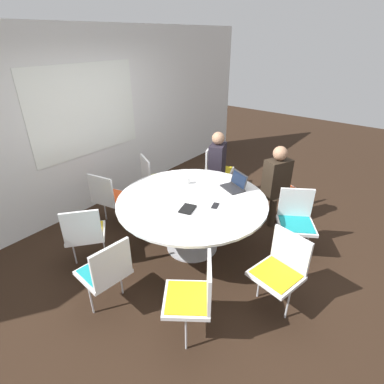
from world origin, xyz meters
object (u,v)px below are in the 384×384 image
Objects in this scene: chair_0 at (284,186)px; chair_3 at (109,195)px; chair_5 at (106,270)px; spiral_notebook at (187,209)px; person_0 at (277,180)px; cell_phone at (215,206)px; chair_8 at (296,218)px; laptop at (235,184)px; chair_4 at (85,231)px; chair_6 at (194,294)px; chair_7 at (281,267)px; person_1 at (218,162)px; coffee_cup at (187,180)px; chair_1 at (216,167)px; chair_2 at (154,177)px.

chair_0 is 1.00× the size of chair_3.
chair_5 is 3.49× the size of spiral_notebook.
person_0 is 7.74× the size of cell_phone.
chair_3 is 2.58m from chair_8.
chair_3 is 1.81m from laptop.
chair_4 is at bearing -3.90° from chair_0.
chair_0 is at bearing -16.01° from spiral_notebook.
chair_3 is 0.71× the size of person_0.
chair_6 is 1.00× the size of chair_7.
person_1 is (-0.20, 1.07, 0.20)m from chair_0.
chair_7 is at bearing -45.78° from chair_5.
coffee_cup is at bearing 67.25° from cell_phone.
chair_1 is at bearing 33.08° from cell_phone.
laptop reaches higher than chair_3.
person_0 is 1.30m from coffee_cup.
chair_7 is 1.64m from person_0.
chair_5 is at bearing -8.78° from chair_1.
laptop is 2.42× the size of cell_phone.
coffee_cup is (-0.23, -0.88, 0.28)m from chair_2.
spiral_notebook is at bearing 13.58° from chair_8.
coffee_cup is (1.62, 0.27, 0.28)m from chair_5.
person_1 is at bearing 20.67° from spiral_notebook.
chair_3 is at bearing -125.00° from laptop.
spiral_notebook reaches higher than cell_phone.
chair_1 is 1.85m from chair_8.
person_0 is at bearing -51.37° from chair_7.
person_1 is (1.51, 1.75, 0.20)m from chair_7.
chair_0 is at bearing -161.02° from person_0.
chair_6 is 2.28m from person_0.
coffee_cup is at bearing 38.76° from spiral_notebook.
coffee_cup is (1.36, -0.45, 0.28)m from chair_4.
chair_0 is at bearing -89.57° from chair_8.
chair_8 is (2.06, -1.13, 0.00)m from chair_5.
chair_0 is 5.48× the size of cell_phone.
chair_3 is (-1.81, 1.88, 0.00)m from chair_0.
person_0 reaches higher than chair_0.
chair_8 is at bearing 35.73° from laptop.
chair_1 is at bearing 59.10° from chair_3.
chair_7 reaches higher than spiral_notebook.
chair_1 is 0.71× the size of person_0.
coffee_cup reaches higher than spiral_notebook.
chair_3 is 2.21m from chair_6.
laptop is at bearing -25.66° from chair_7.
chair_0 is 1.81m from spiral_notebook.
chair_4 is 1.97m from laptop.
chair_0 is 0.88m from chair_8.
spiral_notebook is 0.34m from cell_phone.
chair_6 is (0.29, -0.87, 0.00)m from chair_5.
chair_4 is (-0.74, -0.50, 0.00)m from chair_3.
spiral_notebook is (1.08, -0.16, 0.24)m from chair_5.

